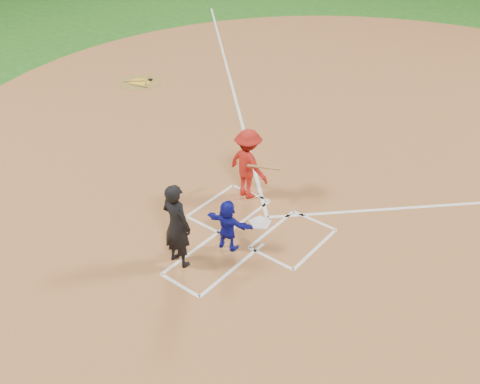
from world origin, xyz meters
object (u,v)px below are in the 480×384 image
Objects in this scene: on_deck_circle at (139,82)px; umpire at (177,225)px; home_plate at (260,223)px; catcher at (228,225)px; batter_at_plate at (248,164)px.

umpire reaches higher than on_deck_circle.
umpire is (8.58, -6.69, 1.00)m from on_deck_circle.
home_plate is 10.14m from on_deck_circle.
umpire reaches higher than home_plate.
home_plate is 2.52m from umpire.
umpire is (-0.52, -1.06, 0.38)m from catcher.
home_plate reaches higher than on_deck_circle.
on_deck_circle is at bearing -36.73° from umpire.
catcher is 0.62× the size of umpire.
batter_at_plate reaches higher than on_deck_circle.
umpire reaches higher than batter_at_plate.
on_deck_circle is at bearing -41.91° from catcher.
catcher reaches higher than home_plate.
batter_at_plate is (-0.98, 0.79, 0.94)m from home_plate.
on_deck_circle is at bearing -25.94° from home_plate.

